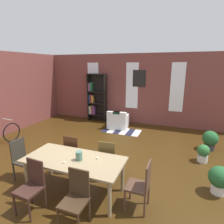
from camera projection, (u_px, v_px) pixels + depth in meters
ground_plane at (88, 169)px, 4.75m from camera, size 11.23×11.23×0.00m
back_wall_brick at (132, 89)px, 8.35m from camera, size 9.16×0.12×3.09m
window_pane_0 at (93, 84)px, 8.90m from camera, size 0.55×0.02×2.01m
window_pane_1 at (132, 86)px, 8.25m from camera, size 0.55×0.02×2.01m
window_pane_2 at (177, 88)px, 7.60m from camera, size 0.55×0.02×2.01m
dining_table at (74, 162)px, 3.77m from camera, size 2.03×0.94×0.75m
vase_on_table at (79, 156)px, 3.68m from camera, size 0.13×0.13×0.18m
tealight_candle_0 at (97, 158)px, 3.74m from camera, size 0.04×0.04×0.04m
tealight_candle_1 at (77, 154)px, 3.90m from camera, size 0.04×0.04×0.04m
tealight_candle_2 at (64, 162)px, 3.58m from camera, size 0.04×0.04×0.03m
dining_chair_near_right at (76, 197)px, 3.02m from camera, size 0.40×0.40×0.95m
dining_chair_far_right at (108, 158)px, 4.28m from camera, size 0.43×0.43×0.95m
dining_chair_near_left at (32, 184)px, 3.33m from camera, size 0.43×0.43×0.95m
dining_chair_head_right at (142, 184)px, 3.33m from camera, size 0.41×0.41×0.95m
dining_chair_head_left at (22, 158)px, 4.28m from camera, size 0.42×0.42×0.95m
dining_chair_far_left at (74, 152)px, 4.59m from camera, size 0.40×0.40×0.95m
bookshelf_tall at (96, 98)px, 8.82m from camera, size 0.89×0.31×2.22m
armchair_white at (118, 121)px, 7.91m from camera, size 0.87×0.87×0.75m
potted_plant_by_shelf at (203, 153)px, 5.09m from camera, size 0.32×0.32×0.49m
potted_plant_corner at (220, 179)px, 3.79m from camera, size 0.44×0.44×0.60m
potted_plant_window at (210, 140)px, 5.79m from camera, size 0.47×0.47×0.62m
striped_rug at (121, 131)px, 7.53m from camera, size 1.52×0.78×0.01m
framed_picture at (139, 78)px, 8.06m from camera, size 0.56×0.03×0.72m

